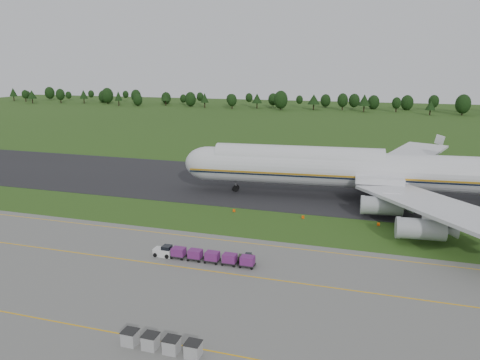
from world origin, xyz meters
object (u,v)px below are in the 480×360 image
(utility_cart, at_px, (245,259))
(uld_row, at_px, (161,343))
(edge_markers, at_px, (303,217))
(aircraft, at_px, (355,169))
(baggage_train, at_px, (202,255))

(utility_cart, relative_size, uld_row, 0.26)
(uld_row, xyz_separation_m, edge_markers, (6.72, 46.75, -0.58))
(uld_row, bearing_deg, utility_cart, 84.99)
(aircraft, bearing_deg, baggage_train, -114.64)
(edge_markers, bearing_deg, aircraft, 65.18)
(uld_row, bearing_deg, aircraft, 77.01)
(aircraft, bearing_deg, utility_cart, -107.42)
(baggage_train, relative_size, utility_cart, 7.06)
(edge_markers, bearing_deg, uld_row, -98.18)
(aircraft, xyz_separation_m, baggage_train, (-19.25, -41.98, -5.63))
(utility_cart, height_order, edge_markers, utility_cart)
(aircraft, relative_size, utility_cart, 35.96)
(baggage_train, relative_size, edge_markers, 0.57)
(uld_row, bearing_deg, baggage_train, 101.22)
(aircraft, relative_size, uld_row, 9.34)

